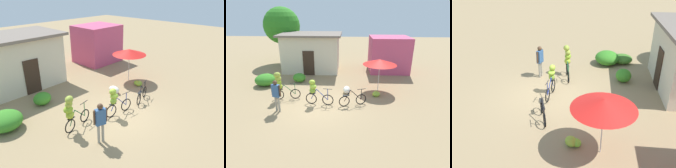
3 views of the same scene
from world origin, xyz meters
The scene contains 14 objects.
ground_plane centered at (0.00, 0.00, 0.00)m, with size 60.00×60.00×0.00m, color #957C57.
building_low centered at (-1.50, 6.79, 1.61)m, with size 5.11×3.63×3.18m.
shop_pink centered at (5.13, 6.85, 1.47)m, with size 3.20×2.80×2.94m, color #C44870.
tree_behind_building centered at (-4.72, 9.13, 3.61)m, with size 3.42×3.42×5.34m.
hedge_bush_front_left centered at (-4.48, 3.79, 0.25)m, with size 1.23×1.21×0.50m, color #3B6F25.
hedge_bush_front_right centered at (-4.14, 2.85, 0.41)m, with size 1.44×1.41×0.81m, color #357F23.
hedge_bush_mid centered at (-1.92, 3.63, 0.33)m, with size 0.94×0.80×0.66m, color #398323.
market_umbrella centered at (3.67, 2.36, 1.93)m, with size 2.14×2.14×2.10m.
bicycle_leftmost centered at (-2.28, 0.64, 0.99)m, with size 1.56×0.50×1.71m.
bicycle_near_pile centered at (-0.16, 0.10, 0.84)m, with size 1.60×0.44×1.46m.
bicycle_center_loaded centered at (1.95, 0.07, 0.35)m, with size 1.54×0.53×0.95m.
banana_pile_on_ground centered at (3.42, 1.40, 0.15)m, with size 0.63×0.74×0.32m.
produce_sack centered at (1.59, 1.77, 0.22)m, with size 0.70×0.44×0.44m, color silver.
person_vendor centered at (-1.99, -0.79, 1.06)m, with size 0.55×0.32×1.73m.
Camera 2 is at (1.61, -9.41, 4.96)m, focal length 30.34 mm.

